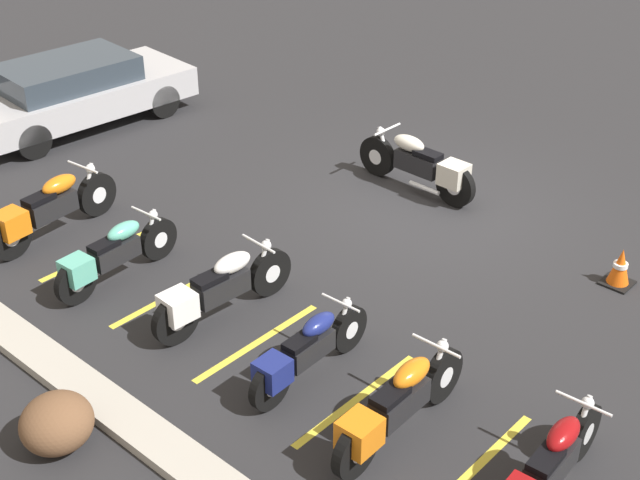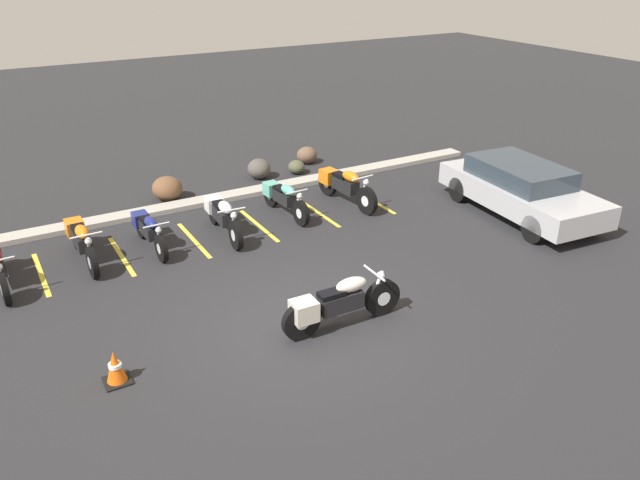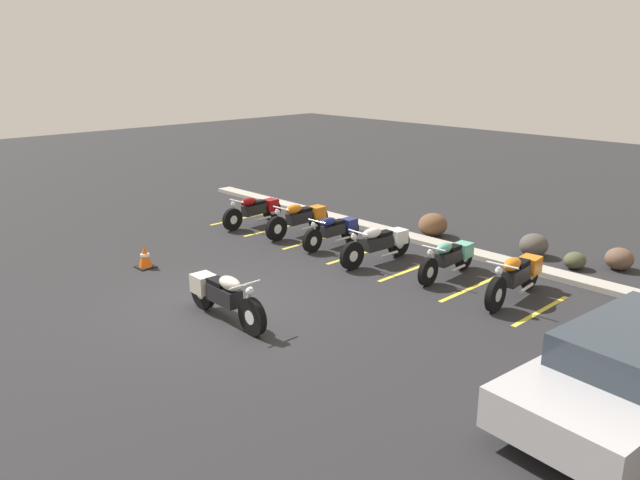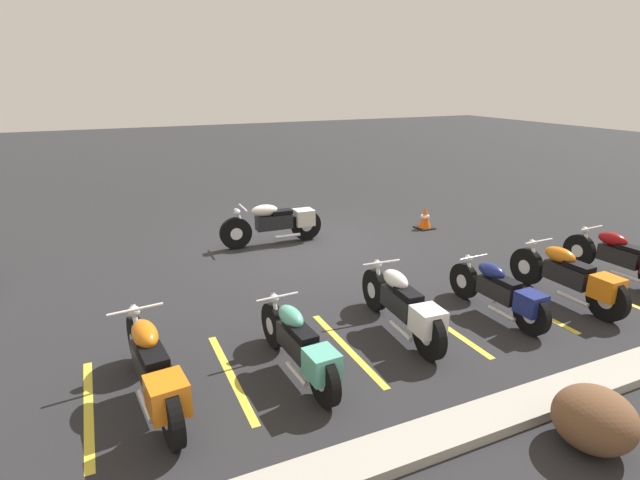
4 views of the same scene
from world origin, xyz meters
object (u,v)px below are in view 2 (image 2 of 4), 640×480
at_px(parked_bike_1, 81,240).
at_px(landscape_rock_0, 307,155).
at_px(parked_bike_3, 222,215).
at_px(landscape_rock_3, 259,169).
at_px(parked_bike_4, 283,197).
at_px(parked_bike_5, 344,185).
at_px(landscape_rock_2, 167,188).
at_px(landscape_rock_1, 297,167).
at_px(car_silver, 521,188).
at_px(traffic_cone, 115,368).
at_px(motorcycle_cream_featured, 337,304).
at_px(parked_bike_2, 149,230).

relative_size(parked_bike_1, landscape_rock_0, 3.56).
xyz_separation_m(parked_bike_3, landscape_rock_3, (2.33, 3.04, -0.18)).
relative_size(parked_bike_4, parked_bike_5, 0.90).
height_order(parked_bike_1, landscape_rock_2, parked_bike_1).
bearing_deg(landscape_rock_1, parked_bike_3, -140.18).
xyz_separation_m(car_silver, traffic_cone, (-10.21, -1.71, -0.42)).
bearing_deg(traffic_cone, parked_bike_1, 84.87).
bearing_deg(parked_bike_5, parked_bike_1, -95.57).
xyz_separation_m(parked_bike_4, landscape_rock_0, (2.43, 3.19, -0.18)).
bearing_deg(motorcycle_cream_featured, car_silver, 19.34).
height_order(motorcycle_cream_featured, parked_bike_3, motorcycle_cream_featured).
relative_size(landscape_rock_0, traffic_cone, 1.13).
distance_m(parked_bike_5, landscape_rock_2, 4.59).
bearing_deg(parked_bike_4, car_silver, 56.66).
bearing_deg(landscape_rock_3, traffic_cone, -128.38).
height_order(landscape_rock_0, traffic_cone, traffic_cone).
bearing_deg(landscape_rock_1, motorcycle_cream_featured, -113.15).
distance_m(parked_bike_1, landscape_rock_2, 3.59).
distance_m(parked_bike_1, parked_bike_5, 6.48).
distance_m(motorcycle_cream_featured, parked_bike_3, 4.67).
height_order(parked_bike_4, landscape_rock_1, parked_bike_4).
relative_size(parked_bike_2, parked_bike_5, 0.87).
bearing_deg(parked_bike_3, landscape_rock_1, 133.33).
bearing_deg(traffic_cone, parked_bike_5, 33.27).
bearing_deg(landscape_rock_2, parked_bike_5, -32.25).
bearing_deg(parked_bike_2, landscape_rock_2, 152.84).
height_order(parked_bike_1, parked_bike_4, parked_bike_1).
relative_size(motorcycle_cream_featured, parked_bike_2, 1.15).
height_order(parked_bike_2, traffic_cone, parked_bike_2).
bearing_deg(parked_bike_1, parked_bike_4, 90.31).
xyz_separation_m(parked_bike_3, landscape_rock_2, (-0.45, 2.71, -0.15)).
distance_m(landscape_rock_1, traffic_cone, 9.92).
bearing_deg(landscape_rock_0, parked_bike_1, -155.28).
distance_m(landscape_rock_2, landscape_rock_3, 2.80).
bearing_deg(parked_bike_5, landscape_rock_0, 161.59).
bearing_deg(landscape_rock_1, parked_bike_4, -124.23).
distance_m(parked_bike_2, landscape_rock_2, 2.83).
height_order(parked_bike_5, landscape_rock_0, parked_bike_5).
bearing_deg(landscape_rock_3, parked_bike_3, -127.44).
bearing_deg(parked_bike_1, parked_bike_2, 85.24).
xyz_separation_m(parked_bike_5, landscape_rock_0, (0.74, 3.30, -0.23)).
xyz_separation_m(parked_bike_3, parked_bike_5, (3.43, 0.26, 0.02)).
relative_size(parked_bike_4, landscape_rock_0, 3.34).
bearing_deg(landscape_rock_0, landscape_rock_2, -169.59).
bearing_deg(parked_bike_1, landscape_rock_3, 116.33).
distance_m(car_silver, landscape_rock_2, 8.93).
relative_size(car_silver, landscape_rock_3, 6.40).
bearing_deg(parked_bike_5, car_silver, 44.04).
height_order(parked_bike_2, car_silver, car_silver).
bearing_deg(parked_bike_1, parked_bike_5, 89.00).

